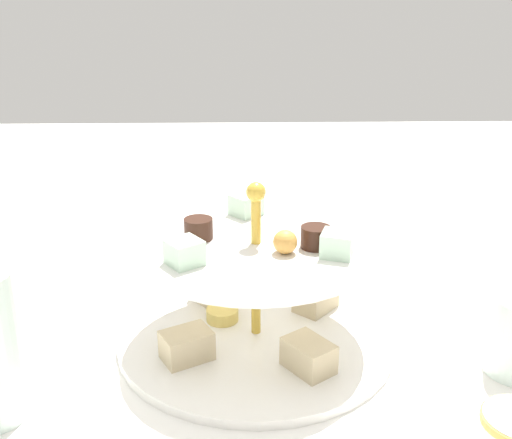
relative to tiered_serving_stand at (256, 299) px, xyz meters
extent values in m
plane|color=white|center=(0.00, 0.00, -0.05)|extent=(2.40, 2.40, 0.00)
cylinder|color=white|center=(0.00, 0.00, -0.05)|extent=(0.30, 0.30, 0.01)
cylinder|color=white|center=(0.00, 0.00, 0.06)|extent=(0.24, 0.24, 0.01)
cylinder|color=gold|center=(0.00, 0.00, 0.03)|extent=(0.01, 0.01, 0.17)
sphere|color=gold|center=(0.00, 0.00, 0.12)|extent=(0.02, 0.02, 0.02)
cube|color=#CCB78E|center=(0.07, 0.05, -0.03)|extent=(0.06, 0.05, 0.03)
cube|color=#CCB78E|center=(-0.05, 0.07, -0.03)|extent=(0.06, 0.06, 0.03)
cube|color=#CCB78E|center=(-0.07, -0.05, -0.03)|extent=(0.06, 0.06, 0.03)
cube|color=#CCB78E|center=(0.05, -0.07, -0.03)|extent=(0.06, 0.06, 0.03)
cylinder|color=#E5C660|center=(0.04, -0.03, -0.03)|extent=(0.04, 0.04, 0.01)
cylinder|color=#381E14|center=(0.06, -0.01, 0.08)|extent=(0.03, 0.03, 0.02)
cylinder|color=#381E14|center=(-0.06, 0.01, 0.08)|extent=(0.03, 0.03, 0.02)
cube|color=silver|center=(0.07, 0.05, 0.08)|extent=(0.04, 0.04, 0.02)
cube|color=silver|center=(-0.08, 0.03, 0.08)|extent=(0.04, 0.04, 0.02)
cube|color=silver|center=(0.01, -0.08, 0.08)|extent=(0.04, 0.04, 0.02)
sphere|color=gold|center=(-0.03, 0.03, 0.08)|extent=(0.02, 0.02, 0.02)
cube|color=silver|center=(0.18, -0.26, -0.05)|extent=(0.15, 0.10, 0.00)
camera|label=1|loc=(0.02, 0.57, 0.30)|focal=42.41mm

